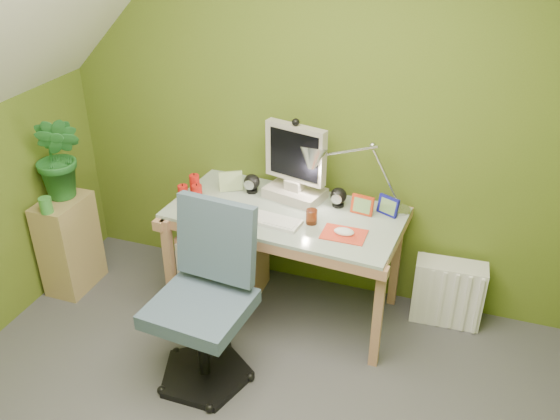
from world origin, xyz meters
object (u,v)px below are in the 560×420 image
(desk_lamp, at_px, (373,161))
(side_ledge, at_px, (70,244))
(potted_plant, at_px, (59,157))
(task_chair, at_px, (199,306))
(radiator, at_px, (448,292))
(desk, at_px, (285,262))
(monitor, at_px, (296,161))

(desk_lamp, relative_size, side_ledge, 0.96)
(potted_plant, distance_m, task_chair, 1.35)
(desk_lamp, relative_size, radiator, 1.50)
(task_chair, bearing_deg, desk_lamp, 57.62)
(desk, xyz_separation_m, potted_plant, (-1.39, -0.16, 0.56))
(monitor, height_order, radiator, monitor)
(monitor, xyz_separation_m, task_chair, (-0.22, -0.88, -0.46))
(desk, distance_m, monitor, 0.62)
(desk, relative_size, potted_plant, 2.41)
(side_ledge, distance_m, radiator, 2.41)
(side_ledge, bearing_deg, task_chair, -22.42)
(side_ledge, distance_m, potted_plant, 0.60)
(desk, height_order, side_ledge, desk)
(potted_plant, bearing_deg, monitor, 13.79)
(desk_lamp, relative_size, potted_plant, 1.12)
(desk, xyz_separation_m, radiator, (0.96, 0.23, -0.15))
(desk, distance_m, side_ledge, 1.42)
(desk, xyz_separation_m, monitor, (0.00, 0.18, 0.59))
(side_ledge, xyz_separation_m, radiator, (2.36, 0.44, -0.11))
(desk_lamp, relative_size, task_chair, 0.63)
(task_chair, bearing_deg, potted_plant, 160.37)
(side_ledge, relative_size, task_chair, 0.65)
(desk_lamp, height_order, potted_plant, desk_lamp)
(side_ledge, bearing_deg, monitor, 15.60)
(monitor, distance_m, potted_plant, 1.43)
(radiator, bearing_deg, task_chair, -145.05)
(monitor, relative_size, desk_lamp, 0.77)
(desk, relative_size, task_chair, 1.36)
(desk, xyz_separation_m, task_chair, (-0.22, -0.70, 0.13))
(potted_plant, bearing_deg, side_ledge, -102.77)
(monitor, relative_size, potted_plant, 0.86)
(potted_plant, bearing_deg, task_chair, -24.67)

